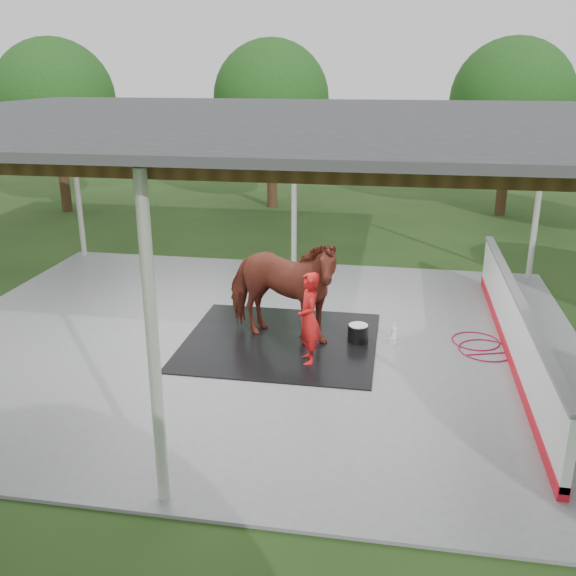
% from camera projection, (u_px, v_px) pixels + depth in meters
% --- Properties ---
extents(ground, '(100.00, 100.00, 0.00)m').
position_uv_depth(ground, '(253.00, 341.00, 11.93)').
color(ground, '#1E3814').
extents(concrete_slab, '(12.00, 10.00, 0.05)m').
position_uv_depth(concrete_slab, '(253.00, 340.00, 11.92)').
color(concrete_slab, slate).
rests_on(concrete_slab, ground).
extents(pavilion_structure, '(12.60, 10.60, 4.05)m').
position_uv_depth(pavilion_structure, '(249.00, 122.00, 10.63)').
color(pavilion_structure, beige).
rests_on(pavilion_structure, ground).
extents(dasher_board, '(0.16, 8.00, 1.15)m').
position_uv_depth(dasher_board, '(514.00, 328.00, 10.99)').
color(dasher_board, red).
rests_on(dasher_board, concrete_slab).
extents(tree_belt, '(28.00, 28.00, 5.80)m').
position_uv_depth(tree_belt, '(277.00, 129.00, 11.48)').
color(tree_belt, '#382314').
rests_on(tree_belt, ground).
extents(rubber_mat, '(3.49, 3.27, 0.03)m').
position_uv_depth(rubber_mat, '(281.00, 341.00, 11.78)').
color(rubber_mat, black).
rests_on(rubber_mat, concrete_slab).
extents(horse, '(2.61, 1.78, 2.02)m').
position_uv_depth(horse, '(280.00, 289.00, 11.44)').
color(horse, maroon).
rests_on(horse, rubber_mat).
extents(handler, '(0.55, 0.68, 1.60)m').
position_uv_depth(handler, '(309.00, 318.00, 10.72)').
color(handler, red).
rests_on(handler, concrete_slab).
extents(wash_bucket, '(0.38, 0.38, 0.35)m').
position_uv_depth(wash_bucket, '(358.00, 333.00, 11.70)').
color(wash_bucket, black).
rests_on(wash_bucket, concrete_slab).
extents(soap_bottle_a, '(0.16, 0.16, 0.31)m').
position_uv_depth(soap_bottle_a, '(394.00, 331.00, 11.85)').
color(soap_bottle_a, silver).
rests_on(soap_bottle_a, concrete_slab).
extents(soap_bottle_b, '(0.13, 0.13, 0.22)m').
position_uv_depth(soap_bottle_b, '(393.00, 340.00, 11.61)').
color(soap_bottle_b, '#338CD8').
rests_on(soap_bottle_b, concrete_slab).
extents(hose_coil, '(1.49, 1.31, 0.02)m').
position_uv_depth(hose_coil, '(482.00, 346.00, 11.57)').
color(hose_coil, '#A60B34').
rests_on(hose_coil, concrete_slab).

